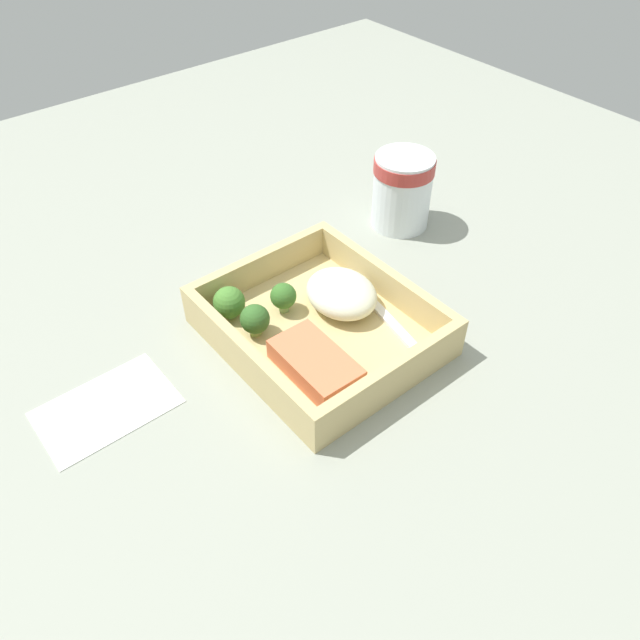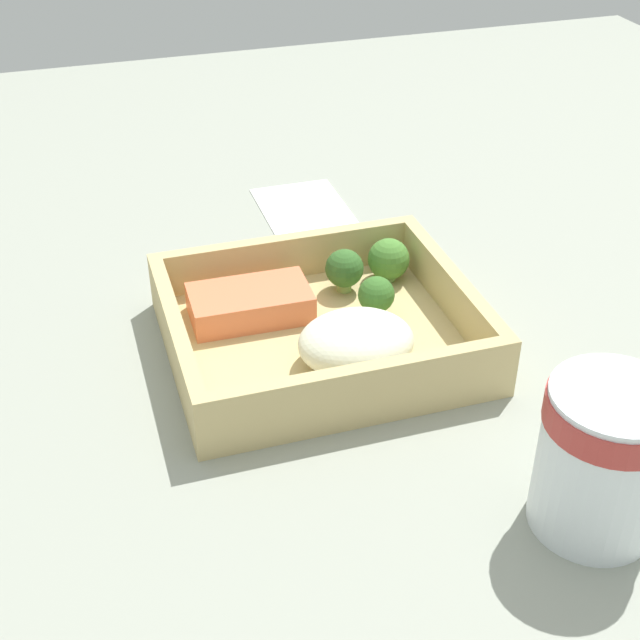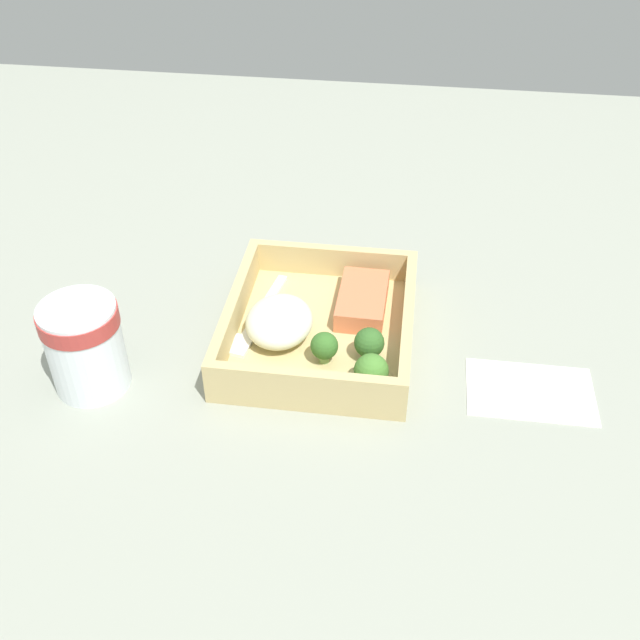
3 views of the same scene
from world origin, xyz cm
name	(u,v)px [view 2 (image 2 of 3)]	position (x,y,z in cm)	size (l,w,h in cm)	color
ground_plane	(320,357)	(0.00, 0.00, -1.00)	(160.00, 160.00, 2.00)	gray
takeout_tray	(320,341)	(0.00, 0.00, 0.60)	(24.47, 21.23, 1.20)	tan
tray_rim	(320,315)	(0.00, 0.00, 3.16)	(24.47, 21.23, 3.93)	tan
salmon_fillet	(250,303)	(-4.74, 4.49, 2.44)	(10.05, 5.62, 2.49)	#E3744B
mashed_potatoes	(356,342)	(1.52, -4.48, 3.23)	(9.14, 7.68, 4.05)	silver
broccoli_floret_1	(344,269)	(4.11, 6.02, 3.35)	(3.37, 3.37, 3.92)	#85A859
broccoli_floret_2	(376,296)	(5.27, 1.20, 3.33)	(3.08, 3.08, 3.76)	#799F5A
broccoli_floret_3	(389,260)	(8.46, 6.60, 3.22)	(3.73, 3.73, 3.95)	#7FAC65
fork	(341,390)	(-0.77, -7.65, 1.42)	(15.84, 4.44, 0.44)	white
paper_cup	(605,452)	(10.91, -23.47, 5.84)	(8.28, 8.28, 10.43)	white
receipt_slip	(306,211)	(5.88, 23.77, 0.12)	(8.94, 13.63, 0.24)	white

